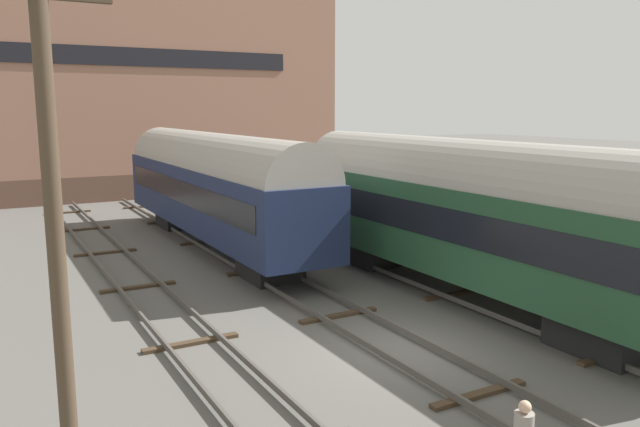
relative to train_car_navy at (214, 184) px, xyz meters
The scene contains 10 objects.
ground_plane 14.10m from the train_car_navy, 90.00° to the right, with size 200.00×200.00×0.00m, color #56544F.
track_left 14.80m from the train_car_navy, 108.35° to the right, with size 2.60×60.00×0.26m.
track_middle 14.07m from the train_car_navy, 90.00° to the right, with size 2.60×60.00×0.26m.
track_right 14.80m from the train_car_navy, 71.65° to the right, with size 2.60×60.00×0.26m.
train_car_navy is the anchor object (origin of this frame).
train_car_green 11.98m from the train_car_navy, 67.55° to the right, with size 3.07×16.43×5.26m.
station_platform 13.64m from the train_car_navy, 57.45° to the right, with size 2.73×13.31×0.97m.
bench 11.61m from the train_car_navy, 49.24° to the right, with size 1.40×0.40×0.91m.
utility_pole 19.35m from the train_car_navy, 115.73° to the right, with size 1.80×0.24×8.69m.
warehouse_building 23.04m from the train_car_navy, 87.59° to the left, with size 30.28×11.07×17.37m.
Camera 1 is at (-9.25, -12.45, 6.23)m, focal length 35.00 mm.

